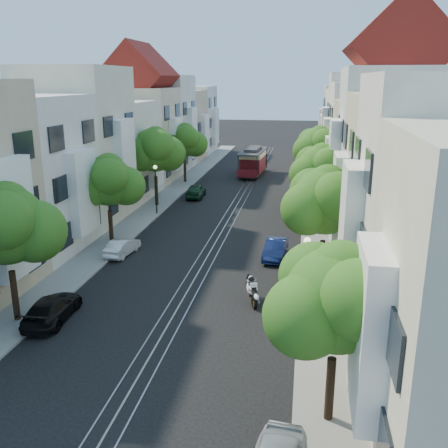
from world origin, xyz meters
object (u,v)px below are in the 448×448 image
at_px(tree_e_b, 326,203).
at_px(lamp_west, 156,182).
at_px(parked_car_w_mid, 122,247).
at_px(tree_w_b, 109,182).
at_px(tree_e_d, 319,148).
at_px(tree_w_a, 7,227).
at_px(tree_w_c, 155,151).
at_px(parked_car_e_mid, 275,249).
at_px(tree_e_a, 338,302).
at_px(sportbike_rider, 252,289).
at_px(lamp_east, 306,267).
at_px(tree_e_c, 321,170).
at_px(parked_car_e_far, 298,207).
at_px(cable_car, 253,160).
at_px(tree_w_d, 185,141).
at_px(parked_car_w_far, 196,191).
at_px(parked_car_w_near, 52,308).

height_order(tree_e_b, lamp_west, tree_e_b).
bearing_deg(parked_car_w_mid, tree_w_b, -47.38).
height_order(tree_e_d, tree_w_a, tree_e_d).
relative_size(tree_w_c, parked_car_e_mid, 1.94).
bearing_deg(tree_e_a, sportbike_rider, 112.37).
height_order(lamp_east, parked_car_w_mid, lamp_east).
bearing_deg(lamp_west, tree_e_a, -61.55).
bearing_deg(tree_e_d, tree_e_b, -90.00).
xyz_separation_m(tree_e_b, tree_w_c, (-14.40, 16.00, 0.34)).
distance_m(tree_e_d, parked_car_e_mid, 18.83).
bearing_deg(tree_e_c, parked_car_w_mid, -147.65).
relative_size(tree_w_b, parked_car_e_far, 1.58).
height_order(tree_e_a, cable_car, tree_e_a).
height_order(tree_w_b, tree_w_c, tree_w_c).
xyz_separation_m(tree_e_a, parked_car_e_mid, (-2.86, 15.89, -3.79)).
height_order(tree_e_d, parked_car_e_mid, tree_e_d).
bearing_deg(tree_w_b, lamp_west, 84.03).
relative_size(tree_e_a, tree_e_b, 0.94).
bearing_deg(parked_car_w_mid, lamp_west, -79.09).
xyz_separation_m(tree_e_b, tree_w_b, (-14.40, 5.00, -0.34)).
height_order(tree_w_c, sportbike_rider, tree_w_c).
height_order(tree_w_d, cable_car, tree_w_d).
xyz_separation_m(tree_w_c, parked_car_e_far, (12.74, -0.53, -4.52)).
relative_size(tree_e_c, parked_car_w_far, 1.66).
xyz_separation_m(tree_w_c, parked_car_w_mid, (1.54, -13.15, -4.53)).
bearing_deg(tree_w_d, tree_e_a, -69.73).
bearing_deg(parked_car_w_far, parked_car_e_far, 153.68).
bearing_deg(tree_w_c, lamp_east, -57.35).
bearing_deg(tree_e_c, tree_w_a, -128.66).
height_order(parked_car_e_far, parked_car_w_far, parked_car_w_far).
distance_m(parked_car_w_near, parked_car_w_mid, 9.43).
xyz_separation_m(tree_w_a, parked_car_e_mid, (11.54, 10.89, -4.13)).
distance_m(tree_e_b, tree_e_d, 22.00).
relative_size(lamp_east, parked_car_e_mid, 1.14).
bearing_deg(sportbike_rider, tree_w_a, 179.77).
height_order(tree_e_c, cable_car, tree_e_c).
bearing_deg(tree_e_d, sportbike_rider, -98.22).
height_order(tree_e_d, tree_w_c, tree_w_c).
relative_size(sportbike_rider, cable_car, 0.26).
distance_m(cable_car, parked_car_w_far, 13.53).
distance_m(sportbike_rider, parked_car_w_far, 24.47).
relative_size(tree_w_b, lamp_east, 1.51).
relative_size(tree_w_c, lamp_east, 1.71).
height_order(tree_e_a, tree_w_b, same).
bearing_deg(cable_car, parked_car_w_mid, -96.41).
distance_m(tree_w_b, lamp_west, 8.22).
height_order(lamp_east, parked_car_e_far, lamp_east).
bearing_deg(tree_e_c, tree_w_c, 160.85).
height_order(tree_w_c, tree_w_d, tree_w_c).
height_order(tree_w_a, tree_w_b, tree_w_a).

